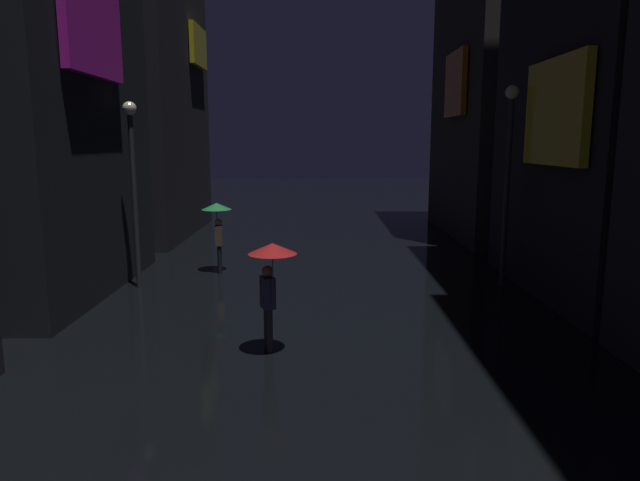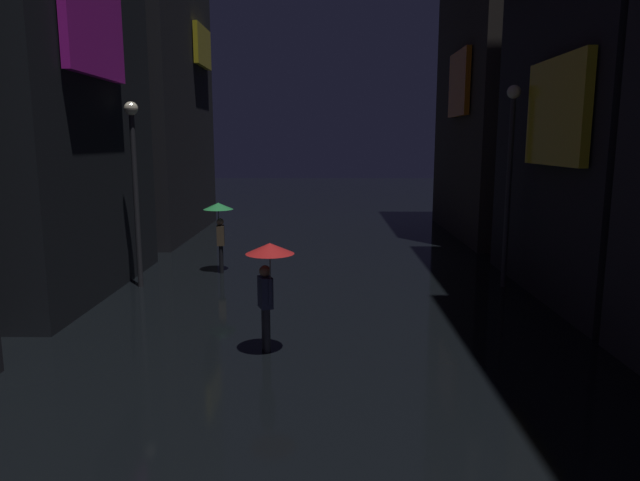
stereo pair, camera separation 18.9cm
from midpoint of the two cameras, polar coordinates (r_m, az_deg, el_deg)
building_right_far at (r=26.08m, az=17.52°, el=20.46°), size 4.25×8.89×17.85m
pedestrian_near_crossing_red at (r=10.58m, az=-5.61°, el=-2.62°), size 0.90×0.90×2.12m
pedestrian_foreground_left_green at (r=17.50m, az=-10.71°, el=2.22°), size 0.90×0.90×2.12m
streetlamp_right_far at (r=16.13m, az=17.81°, el=7.42°), size 0.36×0.36×5.40m
streetlamp_left_far at (r=16.03m, az=-18.70°, el=6.52°), size 0.36×0.36×4.98m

